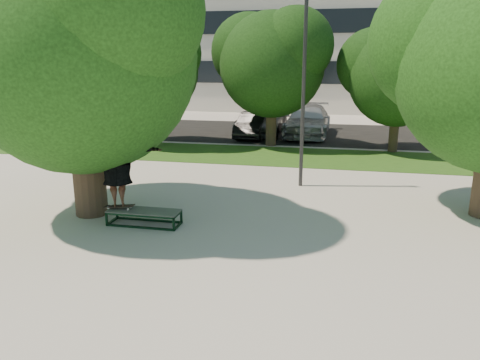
% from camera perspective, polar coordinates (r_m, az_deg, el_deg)
% --- Properties ---
extents(ground, '(120.00, 120.00, 0.00)m').
position_cam_1_polar(ground, '(10.78, -0.26, -7.31)').
color(ground, '#ADA69F').
rests_on(ground, ground).
extents(grass_strip, '(30.00, 4.00, 0.02)m').
position_cam_1_polar(grass_strip, '(19.72, 8.47, 2.75)').
color(grass_strip, '#234C15').
rests_on(grass_strip, ground).
extents(asphalt_strip, '(40.00, 8.00, 0.01)m').
position_cam_1_polar(asphalt_strip, '(26.17, 7.21, 5.72)').
color(asphalt_strip, black).
rests_on(asphalt_strip, ground).
extents(tree_left, '(6.96, 5.95, 7.12)m').
position_cam_1_polar(tree_left, '(12.62, -19.32, 15.64)').
color(tree_left, '#38281E').
rests_on(tree_left, ground).
extents(bg_tree_left, '(5.28, 4.51, 5.77)m').
position_cam_1_polar(bg_tree_left, '(22.58, -10.98, 13.66)').
color(bg_tree_left, '#38281E').
rests_on(bg_tree_left, ground).
extents(bg_tree_mid, '(5.76, 4.92, 6.24)m').
position_cam_1_polar(bg_tree_mid, '(22.08, 3.77, 14.61)').
color(bg_tree_mid, '#38281E').
rests_on(bg_tree_mid, ground).
extents(bg_tree_right, '(5.04, 4.31, 5.43)m').
position_cam_1_polar(bg_tree_right, '(21.47, 18.60, 12.49)').
color(bg_tree_right, '#38281E').
rests_on(bg_tree_right, ground).
extents(lamppost, '(0.25, 0.15, 6.11)m').
position_cam_1_polar(lamppost, '(14.84, 7.76, 11.13)').
color(lamppost, '#2D2D30').
rests_on(lamppost, ground).
extents(office_building, '(30.00, 14.12, 16.00)m').
position_cam_1_polar(office_building, '(42.14, 6.71, 20.01)').
color(office_building, beige).
rests_on(office_building, ground).
extents(grind_box, '(1.80, 0.60, 0.38)m').
position_cam_1_polar(grind_box, '(11.91, -11.61, -4.49)').
color(grind_box, black).
rests_on(grind_box, ground).
extents(skater_rig, '(2.28, 1.40, 1.88)m').
position_cam_1_polar(skater_rig, '(11.86, -14.78, 1.11)').
color(skater_rig, white).
rests_on(skater_rig, grind_box).
extents(car_silver_a, '(1.91, 4.03, 1.33)m').
position_cam_1_polar(car_silver_a, '(25.84, -12.64, 6.85)').
color(car_silver_a, '#A1A1A5').
rests_on(car_silver_a, asphalt_strip).
extents(car_dark, '(1.43, 3.90, 1.28)m').
position_cam_1_polar(car_dark, '(24.55, 1.62, 6.73)').
color(car_dark, black).
rests_on(car_dark, asphalt_strip).
extents(car_grey, '(2.39, 5.02, 1.38)m').
position_cam_1_polar(car_grey, '(25.43, 2.56, 7.12)').
color(car_grey, '#58595D').
rests_on(car_grey, asphalt_strip).
extents(car_silver_b, '(2.32, 5.49, 1.58)m').
position_cam_1_polar(car_silver_b, '(25.34, 8.27, 7.18)').
color(car_silver_b, '#B8B8BD').
rests_on(car_silver_b, asphalt_strip).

